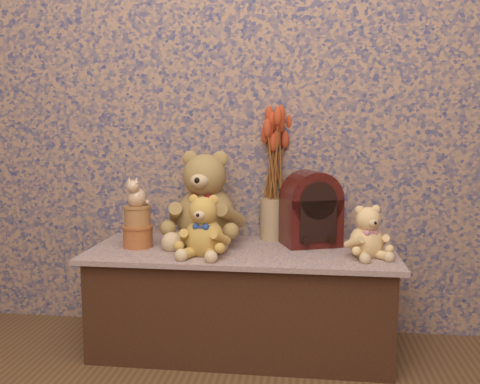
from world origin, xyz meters
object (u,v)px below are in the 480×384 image
object	(u,v)px
teddy_medium	(204,223)
cat_figurine	(137,191)
biscuit_tin_lower	(138,237)
cathedral_radio	(311,208)
ceramic_vase	(272,219)
teddy_large	(206,194)
teddy_small	(367,229)

from	to	relation	value
teddy_medium	cat_figurine	xyz separation A→B (m)	(-0.30, 0.09, 0.11)
biscuit_tin_lower	cathedral_radio	bearing A→B (deg)	10.35
ceramic_vase	cat_figurine	size ratio (longest dim) A/B	1.48
biscuit_tin_lower	ceramic_vase	bearing A→B (deg)	21.84
teddy_large	teddy_small	bearing A→B (deg)	-9.38
teddy_large	cat_figurine	bearing A→B (deg)	-149.70
teddy_large	teddy_small	xyz separation A→B (m)	(0.65, -0.17, -0.10)
teddy_large	ceramic_vase	xyz separation A→B (m)	(0.28, 0.09, -0.12)
biscuit_tin_lower	cat_figurine	xyz separation A→B (m)	(0.00, 0.00, 0.19)
biscuit_tin_lower	teddy_medium	bearing A→B (deg)	-17.23
teddy_small	cathedral_radio	xyz separation A→B (m)	(-0.21, 0.17, 0.05)
teddy_small	cat_figurine	size ratio (longest dim) A/B	1.74
teddy_medium	teddy_small	distance (m)	0.62
teddy_small	teddy_medium	bearing A→B (deg)	163.55
cathedral_radio	biscuit_tin_lower	xyz separation A→B (m)	(-0.71, -0.13, -0.11)
teddy_medium	biscuit_tin_lower	world-z (taller)	teddy_medium
teddy_medium	cathedral_radio	bearing A→B (deg)	34.57
cat_figurine	teddy_large	bearing A→B (deg)	35.87
teddy_small	biscuit_tin_lower	world-z (taller)	teddy_small
teddy_large	biscuit_tin_lower	world-z (taller)	teddy_large
teddy_small	biscuit_tin_lower	bearing A→B (deg)	156.26
teddy_large	cathedral_radio	bearing A→B (deg)	5.40
cat_figurine	ceramic_vase	bearing A→B (deg)	32.27
ceramic_vase	biscuit_tin_lower	bearing A→B (deg)	-158.16
teddy_small	cathedral_radio	world-z (taller)	cathedral_radio
teddy_small	teddy_large	bearing A→B (deg)	144.57
teddy_small	biscuit_tin_lower	size ratio (longest dim) A/B	1.77
cat_figurine	cathedral_radio	bearing A→B (deg)	20.78
teddy_large	teddy_medium	xyz separation A→B (m)	(0.03, -0.22, -0.08)
teddy_large	biscuit_tin_lower	distance (m)	0.33
teddy_medium	cat_figurine	size ratio (longest dim) A/B	2.05
ceramic_vase	teddy_small	bearing A→B (deg)	-34.47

